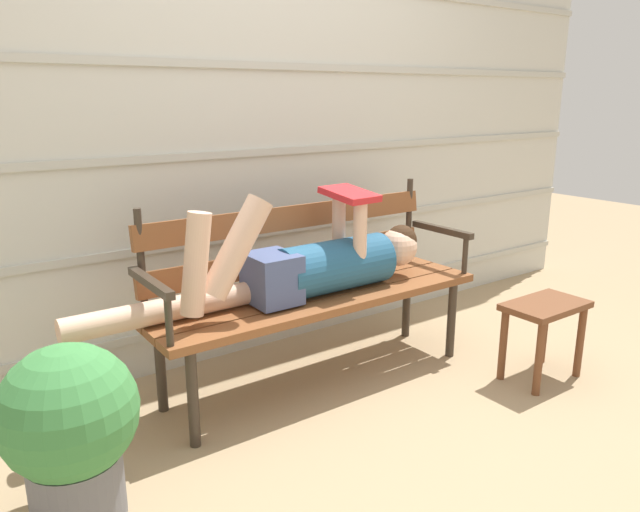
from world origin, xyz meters
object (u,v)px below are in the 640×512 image
object	(u,v)px
footstool	(544,320)
potted_plant	(70,427)
park_bench	(312,280)
reclining_person	(310,264)

from	to	relation	value
footstool	potted_plant	world-z (taller)	potted_plant
potted_plant	park_bench	bearing A→B (deg)	18.67
park_bench	reclining_person	world-z (taller)	reclining_person
park_bench	footstool	distance (m)	1.12
footstool	potted_plant	xyz separation A→B (m)	(-2.08, 0.26, 0.04)
footstool	potted_plant	bearing A→B (deg)	173.02
park_bench	footstool	world-z (taller)	park_bench
reclining_person	footstool	bearing A→B (deg)	-32.14
park_bench	potted_plant	world-z (taller)	park_bench
potted_plant	reclining_person	bearing A→B (deg)	16.49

